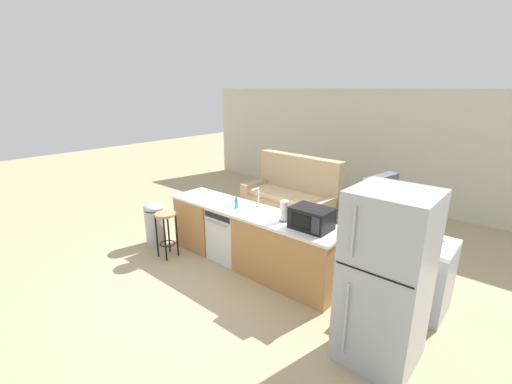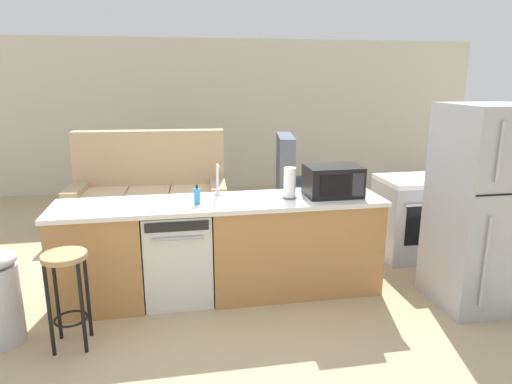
{
  "view_description": "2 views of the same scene",
  "coord_description": "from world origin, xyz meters",
  "views": [
    {
      "loc": [
        3.28,
        -3.51,
        2.62
      ],
      "look_at": [
        0.09,
        0.2,
        1.12
      ],
      "focal_mm": 24.0,
      "sensor_mm": 36.0,
      "label": 1
    },
    {
      "loc": [
        -0.25,
        -3.91,
        1.98
      ],
      "look_at": [
        0.53,
        0.36,
        0.87
      ],
      "focal_mm": 32.0,
      "sensor_mm": 36.0,
      "label": 2
    }
  ],
  "objects": [
    {
      "name": "armchair",
      "position": [
        1.45,
        2.03,
        0.35
      ],
      "size": [
        0.93,
        0.97,
        1.2
      ],
      "color": "#515B6B",
      "rests_on": "ground_plane"
    },
    {
      "name": "stove_range",
      "position": [
        2.35,
        0.55,
        0.45
      ],
      "size": [
        0.76,
        0.68,
        0.9
      ],
      "color": "#A8AAB2",
      "rests_on": "ground_plane"
    },
    {
      "name": "kitchen_counter",
      "position": [
        0.24,
        0.0,
        0.42
      ],
      "size": [
        2.94,
        0.66,
        0.9
      ],
      "color": "#B77F47",
      "rests_on": "ground_plane"
    },
    {
      "name": "kettle",
      "position": [
        2.52,
        0.42,
        0.99
      ],
      "size": [
        0.21,
        0.17,
        0.19
      ],
      "color": "black",
      "rests_on": "stove_range"
    },
    {
      "name": "microwave",
      "position": [
        1.19,
        -0.0,
        1.04
      ],
      "size": [
        0.5,
        0.37,
        0.28
      ],
      "color": "black",
      "rests_on": "kitchen_counter"
    },
    {
      "name": "couch",
      "position": [
        -0.58,
        2.16,
        0.39
      ],
      "size": [
        2.05,
        1.02,
        1.27
      ],
      "color": "tan",
      "rests_on": "ground_plane"
    },
    {
      "name": "soap_bottle",
      "position": [
        -0.07,
        -0.07,
        0.97
      ],
      "size": [
        0.06,
        0.06,
        0.18
      ],
      "color": "#338CCC",
      "rests_on": "kitchen_counter"
    },
    {
      "name": "sink_faucet",
      "position": [
        0.14,
        0.18,
        1.03
      ],
      "size": [
        0.07,
        0.18,
        0.3
      ],
      "color": "silver",
      "rests_on": "kitchen_counter"
    },
    {
      "name": "trash_bin",
      "position": [
        -1.6,
        -0.5,
        0.38
      ],
      "size": [
        0.35,
        0.35,
        0.74
      ],
      "color": "#B7B7BC",
      "rests_on": "ground_plane"
    },
    {
      "name": "ground_plane",
      "position": [
        0.0,
        0.0,
        0.0
      ],
      "size": [
        24.0,
        24.0,
        0.0
      ],
      "primitive_type": "plane",
      "color": "tan"
    },
    {
      "name": "bar_stool",
      "position": [
        -1.06,
        -0.64,
        0.54
      ],
      "size": [
        0.32,
        0.32,
        0.74
      ],
      "color": "tan",
      "rests_on": "ground_plane"
    },
    {
      "name": "dishwasher",
      "position": [
        -0.25,
        -0.0,
        0.42
      ],
      "size": [
        0.58,
        0.61,
        0.84
      ],
      "color": "silver",
      "rests_on": "ground_plane"
    },
    {
      "name": "refrigerator",
      "position": [
        2.35,
        -0.55,
        0.88
      ],
      "size": [
        0.72,
        0.73,
        1.76
      ],
      "color": "#A8AAB2",
      "rests_on": "ground_plane"
    },
    {
      "name": "paper_towel_roll",
      "position": [
        0.77,
        -0.02,
        1.04
      ],
      "size": [
        0.14,
        0.14,
        0.28
      ],
      "color": "#4C4C51",
      "rests_on": "kitchen_counter"
    },
    {
      "name": "wall_back",
      "position": [
        0.3,
        4.2,
        1.3
      ],
      "size": [
        10.0,
        0.06,
        2.6
      ],
      "color": "beige",
      "rests_on": "ground_plane"
    }
  ]
}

